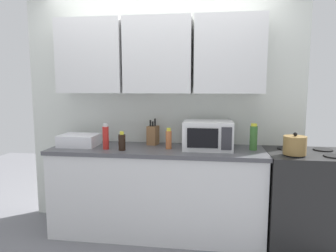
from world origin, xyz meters
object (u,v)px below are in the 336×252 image
stove_range (306,199)px  bottle_spice_jar (169,139)px  dish_rack (79,140)px  microwave (208,135)px  bottle_green_oil (254,137)px  bottle_soy_dark (122,142)px  bottle_red_sauce (106,137)px  knife_block (153,135)px  kettle (295,145)px

stove_range → bottle_spice_jar: bearing=179.9°
dish_rack → bottle_spice_jar: (0.94, -0.02, 0.04)m
microwave → bottle_green_oil: microwave is taller
bottle_soy_dark → stove_range: bearing=4.3°
bottle_green_oil → bottle_red_sauce: (-1.44, -0.16, -0.01)m
bottle_red_sauce → knife_block: bearing=35.1°
knife_block → dish_rack: bearing=-166.9°
knife_block → bottle_soy_dark: 0.41m
stove_range → bottle_soy_dark: bottle_soy_dark is taller
dish_rack → bottle_soy_dark: (0.50, -0.15, 0.02)m
bottle_soy_dark → bottle_red_sauce: (-0.17, 0.03, 0.04)m
bottle_red_sauce → bottle_spice_jar: bottle_red_sauce is taller
knife_block → bottle_green_oil: 1.03m
knife_block → bottle_green_oil: size_ratio=1.08×
stove_range → bottle_green_oil: 0.77m
bottle_soy_dark → kettle: bearing=-0.2°
dish_rack → bottle_spice_jar: size_ratio=1.82×
dish_rack → stove_range: bearing=-0.5°
stove_range → bottle_spice_jar: size_ratio=4.37×
stove_range → kettle: size_ratio=4.53×
microwave → dish_rack: bearing=-179.1°
microwave → bottle_red_sauce: microwave is taller
kettle → bottle_green_oil: size_ratio=0.77×
kettle → bottle_green_oil: (-0.33, 0.20, 0.03)m
bottle_spice_jar → knife_block: bearing=135.6°
kettle → dish_rack: (-2.11, 0.16, -0.04)m
knife_block → bottle_spice_jar: bearing=-44.4°
microwave → dish_rack: size_ratio=1.26×
stove_range → knife_block: (-1.53, 0.19, 0.55)m
kettle → microwave: (-0.78, 0.18, 0.04)m
kettle → knife_block: size_ratio=0.72×
dish_rack → microwave: bearing=0.9°
bottle_soy_dark → bottle_spice_jar: (0.44, 0.14, 0.01)m
dish_rack → knife_block: 0.77m
knife_block → bottle_spice_jar: knife_block is taller
microwave → bottle_soy_dark: 0.85m
microwave → dish_rack: 1.33m
stove_range → knife_block: bearing=172.8°
microwave → knife_block: bearing=165.3°
bottle_red_sauce → microwave: bearing=8.1°
bottle_soy_dark → bottle_red_sauce: 0.18m
bottle_soy_dark → knife_block: bearing=53.4°
kettle → bottle_soy_dark: 1.60m
bottle_red_sauce → stove_range: bearing=3.0°
bottle_spice_jar → microwave: bearing=5.8°
bottle_soy_dark → bottle_spice_jar: 0.46m
dish_rack → bottle_red_sauce: 0.36m
kettle → dish_rack: size_ratio=0.53×
kettle → knife_block: knife_block is taller
microwave → stove_range: bearing=-2.5°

